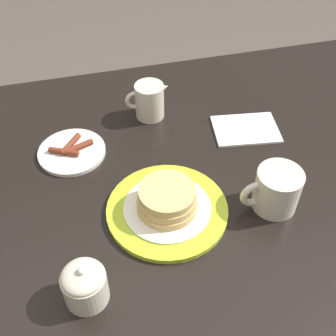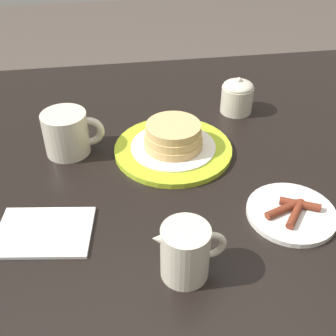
{
  "view_description": "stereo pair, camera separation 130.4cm",
  "coord_description": "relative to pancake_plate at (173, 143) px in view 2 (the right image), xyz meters",
  "views": [
    {
      "loc": [
        0.17,
        0.57,
        1.47
      ],
      "look_at": [
        0.01,
        -0.06,
        0.81
      ],
      "focal_mm": 45.0,
      "sensor_mm": 36.0,
      "label": 1
    },
    {
      "loc": [
        -0.09,
        -0.7,
        1.3
      ],
      "look_at": [
        0.01,
        -0.06,
        0.81
      ],
      "focal_mm": 45.0,
      "sensor_mm": 36.0,
      "label": 2
    }
  ],
  "objects": [
    {
      "name": "napkin",
      "position": [
        -0.26,
        -0.2,
        -0.02
      ],
      "size": [
        0.18,
        0.14,
        0.01
      ],
      "color": "white",
      "rests_on": "dining_table"
    },
    {
      "name": "side_plate_bacon",
      "position": [
        0.18,
        -0.23,
        -0.02
      ],
      "size": [
        0.16,
        0.16,
        0.02
      ],
      "color": "silver",
      "rests_on": "dining_table"
    },
    {
      "name": "coffee_mug",
      "position": [
        -0.22,
        0.04,
        0.02
      ],
      "size": [
        0.13,
        0.09,
        0.09
      ],
      "color": "beige",
      "rests_on": "dining_table"
    },
    {
      "name": "pancake_plate",
      "position": [
        0.0,
        0.0,
        0.0
      ],
      "size": [
        0.25,
        0.25,
        0.07
      ],
      "color": "#AAC628",
      "rests_on": "dining_table"
    },
    {
      "name": "creamer_pitcher",
      "position": [
        -0.04,
        -0.32,
        0.03
      ],
      "size": [
        0.12,
        0.07,
        0.1
      ],
      "color": "beige",
      "rests_on": "dining_table"
    },
    {
      "name": "dining_table",
      "position": [
        -0.04,
        -0.04,
        -0.13
      ],
      "size": [
        1.47,
        1.05,
        0.78
      ],
      "color": "black",
      "rests_on": "ground_plane"
    },
    {
      "name": "sugar_bowl",
      "position": [
        0.18,
        0.15,
        0.02
      ],
      "size": [
        0.08,
        0.08,
        0.09
      ],
      "color": "beige",
      "rests_on": "dining_table"
    }
  ]
}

